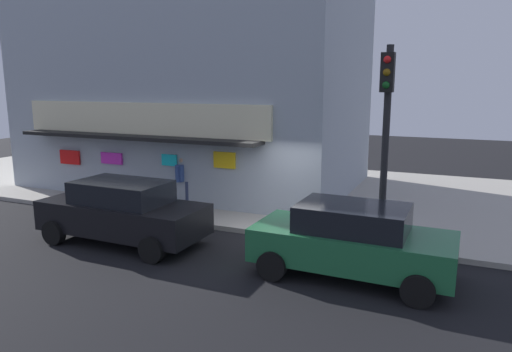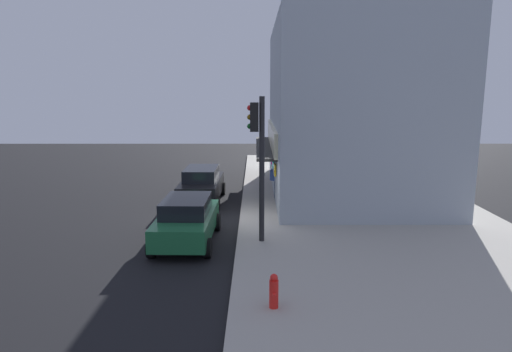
{
  "view_description": "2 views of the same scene",
  "coord_description": "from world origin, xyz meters",
  "views": [
    {
      "loc": [
        4.59,
        -11.43,
        4.11
      ],
      "look_at": [
        -0.52,
        0.31,
        1.61
      ],
      "focal_mm": 33.14,
      "sensor_mm": 36.0,
      "label": 1
    },
    {
      "loc": [
        17.98,
        0.65,
        5.25
      ],
      "look_at": [
        -2.0,
        0.67,
        1.51
      ],
      "focal_mm": 32.17,
      "sensor_mm": 36.0,
      "label": 2
    }
  ],
  "objects": [
    {
      "name": "ground_plane",
      "position": [
        0.0,
        0.0,
        0.0
      ],
      "size": [
        55.11,
        55.11,
        0.0
      ],
      "primitive_type": "plane",
      "color": "black"
    },
    {
      "name": "corner_building",
      "position": [
        -5.29,
        5.28,
        4.27
      ],
      "size": [
        12.53,
        8.34,
        8.27
      ],
      "color": "#9EA8B2",
      "rests_on": "sidewalk"
    },
    {
      "name": "parked_car_black",
      "position": [
        -3.34,
        -1.92,
        0.85
      ],
      "size": [
        4.46,
        2.03,
        1.65
      ],
      "color": "black",
      "rests_on": "ground_plane"
    },
    {
      "name": "traffic_light",
      "position": [
        2.84,
        0.75,
        3.3
      ],
      "size": [
        0.32,
        0.58,
        4.92
      ],
      "color": "black",
      "rests_on": "sidewalk"
    },
    {
      "name": "pedestrian",
      "position": [
        -3.76,
        1.65,
        1.04
      ],
      "size": [
        0.57,
        0.62,
        1.62
      ],
      "color": "navy",
      "rests_on": "sidewalk"
    },
    {
      "name": "sidewalk",
      "position": [
        0.0,
        5.32,
        0.07
      ],
      "size": [
        36.74,
        10.64,
        0.14
      ],
      "primitive_type": "cube",
      "color": "#A39E93",
      "rests_on": "ground_plane"
    },
    {
      "name": "potted_plant_by_doorway",
      "position": [
        -2.68,
        1.97,
        0.74
      ],
      "size": [
        0.8,
        0.8,
        1.07
      ],
      "color": "brown",
      "rests_on": "sidewalk"
    },
    {
      "name": "parked_car_green",
      "position": [
        2.62,
        -1.75,
        0.82
      ],
      "size": [
        4.26,
        2.1,
        1.6
      ],
      "color": "#1E6038",
      "rests_on": "ground_plane"
    },
    {
      "name": "trash_can",
      "position": [
        -1.16,
        2.2,
        0.57
      ],
      "size": [
        0.51,
        0.51,
        0.86
      ],
      "primitive_type": "cylinder",
      "color": "#2D2D2D",
      "rests_on": "sidewalk"
    },
    {
      "name": "fire_hydrant",
      "position": [
        7.79,
        1.08,
        0.55
      ],
      "size": [
        0.46,
        0.22,
        0.85
      ],
      "color": "red",
      "rests_on": "sidewalk"
    }
  ]
}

